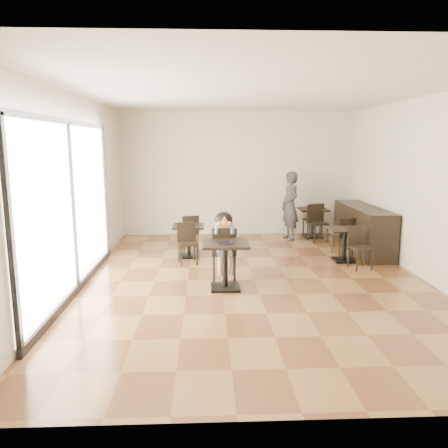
{
  "coord_description": "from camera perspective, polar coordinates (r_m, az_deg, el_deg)",
  "views": [
    {
      "loc": [
        -0.85,
        -7.4,
        2.38
      ],
      "look_at": [
        -0.53,
        0.04,
        1.0
      ],
      "focal_mm": 35.0,
      "sensor_mm": 36.0,
      "label": 1
    }
  ],
  "objects": [
    {
      "name": "floor",
      "position": [
        7.82,
        3.94,
        -7.25
      ],
      "size": [
        6.0,
        8.0,
        0.01
      ],
      "primitive_type": "cube",
      "color": "brown",
      "rests_on": "ground"
    },
    {
      "name": "ceiling",
      "position": [
        7.5,
        4.25,
        16.74
      ],
      "size": [
        6.0,
        8.0,
        0.01
      ],
      "primitive_type": "cube",
      "color": "silver",
      "rests_on": "floor"
    },
    {
      "name": "wall_back",
      "position": [
        11.46,
        1.82,
        6.57
      ],
      "size": [
        6.0,
        0.01,
        3.2
      ],
      "primitive_type": "cube",
      "color": "beige",
      "rests_on": "floor"
    },
    {
      "name": "wall_front",
      "position": [
        3.59,
        11.31,
        -2.24
      ],
      "size": [
        6.0,
        0.01,
        3.2
      ],
      "primitive_type": "cube",
      "color": "beige",
      "rests_on": "floor"
    },
    {
      "name": "wall_left",
      "position": [
        7.75,
        -18.6,
        4.16
      ],
      "size": [
        0.01,
        8.0,
        3.2
      ],
      "primitive_type": "cube",
      "color": "beige",
      "rests_on": "floor"
    },
    {
      "name": "wall_right",
      "position": [
        8.38,
        24.98,
        4.17
      ],
      "size": [
        0.01,
        8.0,
        3.2
      ],
      "primitive_type": "cube",
      "color": "beige",
      "rests_on": "floor"
    },
    {
      "name": "storefront_window",
      "position": [
        7.29,
        -19.36,
        2.17
      ],
      "size": [
        0.04,
        4.5,
        2.6
      ],
      "primitive_type": "cube",
      "color": "white",
      "rests_on": "floor"
    },
    {
      "name": "child_table",
      "position": [
        7.23,
        0.17,
        -5.45
      ],
      "size": [
        0.75,
        0.75,
        0.79
      ],
      "primitive_type": null,
      "color": "black",
      "rests_on": "floor"
    },
    {
      "name": "child_chair",
      "position": [
        7.74,
        -0.02,
        -3.76
      ],
      "size": [
        0.43,
        0.43,
        0.95
      ],
      "primitive_type": null,
      "rotation": [
        0.0,
        0.0,
        3.14
      ],
      "color": "black",
      "rests_on": "floor"
    },
    {
      "name": "child",
      "position": [
        7.71,
        -0.02,
        -2.88
      ],
      "size": [
        0.43,
        0.6,
        1.19
      ],
      "primitive_type": null,
      "color": "slate",
      "rests_on": "child_chair"
    },
    {
      "name": "plate",
      "position": [
        7.03,
        0.21,
        -2.52
      ],
      "size": [
        0.27,
        0.27,
        0.02
      ],
      "primitive_type": "cylinder",
      "color": "black",
      "rests_on": "child_table"
    },
    {
      "name": "pizza_slice",
      "position": [
        7.44,
        0.05,
        0.06
      ],
      "size": [
        0.28,
        0.21,
        0.06
      ],
      "primitive_type": null,
      "color": "tan",
      "rests_on": "child"
    },
    {
      "name": "adult_patron",
      "position": [
        10.96,
        8.61,
        2.36
      ],
      "size": [
        0.56,
        0.71,
        1.71
      ],
      "primitive_type": "imported",
      "rotation": [
        0.0,
        0.0,
        -1.3
      ],
      "color": "#35363A",
      "rests_on": "floor"
    },
    {
      "name": "cafe_table_mid",
      "position": [
        9.24,
        15.44,
        -2.64
      ],
      "size": [
        0.77,
        0.77,
        0.69
      ],
      "primitive_type": null,
      "rotation": [
        0.0,
        0.0,
        0.2
      ],
      "color": "black",
      "rests_on": "floor"
    },
    {
      "name": "cafe_table_left",
      "position": [
        9.29,
        -4.63,
        -2.24
      ],
      "size": [
        0.77,
        0.77,
        0.68
      ],
      "primitive_type": null,
      "rotation": [
        0.0,
        0.0,
        0.21
      ],
      "color": "black",
      "rests_on": "floor"
    },
    {
      "name": "cafe_table_back",
      "position": [
        11.42,
        11.5,
        0.15
      ],
      "size": [
        0.87,
        0.87,
        0.75
      ],
      "primitive_type": null,
      "rotation": [
        0.0,
        0.0,
        0.27
      ],
      "color": "black",
      "rests_on": "floor"
    },
    {
      "name": "chair_mid_a",
      "position": [
        9.78,
        15.26,
        -1.5
      ],
      "size": [
        0.44,
        0.44,
        0.83
      ],
      "primitive_type": null,
      "rotation": [
        0.0,
        0.0,
        3.34
      ],
      "color": "black",
      "rests_on": "floor"
    },
    {
      "name": "chair_mid_b",
      "position": [
        8.76,
        17.42,
        -2.98
      ],
      "size": [
        0.44,
        0.44,
        0.83
      ],
      "primitive_type": null,
      "rotation": [
        0.0,
        0.0,
        0.2
      ],
      "color": "black",
      "rests_on": "floor"
    },
    {
      "name": "chair_left_a",
      "position": [
        9.81,
        -4.52,
        -1.14
      ],
      "size": [
        0.44,
        0.44,
        0.82
      ],
      "primitive_type": null,
      "rotation": [
        0.0,
        0.0,
        3.35
      ],
      "color": "black",
      "rests_on": "floor"
    },
    {
      "name": "chair_left_b",
      "position": [
        8.73,
        -4.77,
        -2.59
      ],
      "size": [
        0.44,
        0.44,
        0.82
      ],
      "primitive_type": null,
      "rotation": [
        0.0,
        0.0,
        0.21
      ],
      "color": "black",
      "rests_on": "floor"
    },
    {
      "name": "chair_back_a",
      "position": [
        11.41,
        11.51,
        0.52
      ],
      "size": [
        0.5,
        0.5,
        0.9
      ],
      "primitive_type": null,
      "rotation": [
        0.0,
        0.0,
        3.41
      ],
      "color": "black",
      "rests_on": "floor"
    },
    {
      "name": "chair_back_b",
      "position": [
        10.93,
        12.15,
        0.06
      ],
      "size": [
        0.5,
        0.5,
        0.9
      ],
      "primitive_type": null,
      "rotation": [
        0.0,
        0.0,
        0.27
      ],
      "color": "black",
      "rests_on": "floor"
    },
    {
      "name": "service_counter",
      "position": [
        10.21,
        17.65,
        -0.63
      ],
      "size": [
        0.6,
        2.4,
        1.0
      ],
      "primitive_type": "cube",
      "color": "black",
      "rests_on": "floor"
    }
  ]
}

